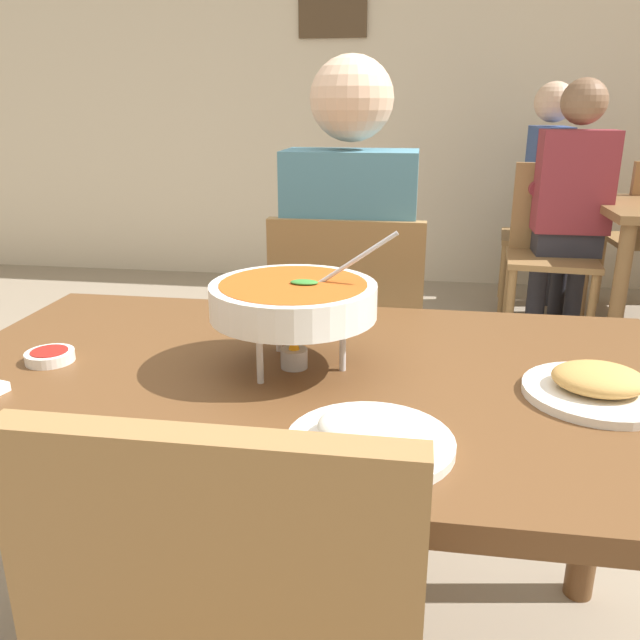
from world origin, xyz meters
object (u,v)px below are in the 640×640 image
Objects in this scene: dining_table_main at (308,422)px; chair_bg_middle at (558,226)px; rice_plate at (370,435)px; sauce_dish at (50,356)px; diner_main at (351,265)px; curry_bowl at (293,301)px; patron_bg_left at (571,196)px; chair_diner_main at (348,346)px; chair_bg_left at (552,242)px; patron_bg_middle at (552,185)px; appetizer_plate at (598,386)px.

chair_bg_middle is (1.00, 2.87, -0.11)m from dining_table_main.
sauce_dish is (-0.62, 0.23, -0.01)m from rice_plate.
rice_plate reaches higher than sauce_dish.
diner_main is 1.00m from rice_plate.
curry_bowl is at bearing 120.47° from rice_plate.
chair_bg_middle is at bearing 70.15° from curry_bowl.
dining_table_main is 1.06× the size of patron_bg_left.
chair_diner_main is 10.00× the size of sauce_dish.
chair_bg_left reaches higher than dining_table_main.
curry_bowl is 0.48m from sauce_dish.
sauce_dish is at bearing -120.75° from patron_bg_left.
chair_bg_middle is at bearing 65.17° from chair_diner_main.
chair_diner_main is 0.69× the size of patron_bg_middle.
rice_plate is at bearing -20.46° from sauce_dish.
curry_bowl is 0.37× the size of chair_bg_middle.
sauce_dish is at bearing 159.54° from rice_plate.
patron_bg_middle is at bearing 82.44° from chair_bg_left.
diner_main reaches higher than dining_table_main.
dining_table_main is 4.17× the size of curry_bowl.
patron_bg_left is (1.44, 2.42, 0.01)m from sauce_dish.
diner_main is 5.46× the size of appetizer_plate.
chair_diner_main and chair_bg_middle have the same top height.
appetizer_plate reaches higher than sauce_dish.
curry_bowl is at bearing 5.17° from sauce_dish.
sauce_dish is at bearing -123.97° from chair_diner_main.
patron_bg_left is at bearing 11.59° from chair_bg_left.
rice_plate is (0.13, -0.26, 0.12)m from dining_table_main.
chair_bg_left reaches higher than appetizer_plate.
diner_main is at bearing -115.16° from chair_bg_middle.
diner_main is at bearing 57.19° from sauce_dish.
appetizer_plate is at bearing -56.19° from chair_diner_main.
patron_bg_left is 1.00× the size of patron_bg_middle.
dining_table_main is at bearing -90.00° from diner_main.
patron_bg_middle is at bearing 71.18° from curry_bowl.
diner_main is 0.90m from sauce_dish.
appetizer_plate is at bearing -99.93° from chair_bg_middle.
rice_plate is 1.00× the size of appetizer_plate.
curry_bowl is (-0.03, -0.72, 0.11)m from diner_main.
dining_table_main is 2.54m from chair_bg_left.
diner_main and patron_bg_left have the same top height.
chair_bg_left is at bearing 60.35° from sauce_dish.
chair_bg_left and chair_bg_middle have the same top height.
chair_bg_left is at bearing -168.41° from patron_bg_left.
patron_bg_middle is (0.45, 2.89, 0.00)m from appetizer_plate.
rice_plate is at bearing -105.51° from chair_bg_middle.
diner_main reaches higher than curry_bowl.
appetizer_plate reaches higher than dining_table_main.
appetizer_plate is (0.49, -0.74, 0.23)m from chair_diner_main.
dining_table_main is 0.50m from sauce_dish.
chair_bg_left is at bearing 74.24° from rice_plate.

